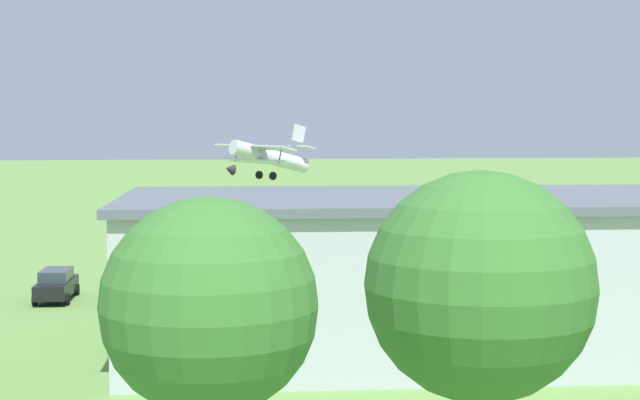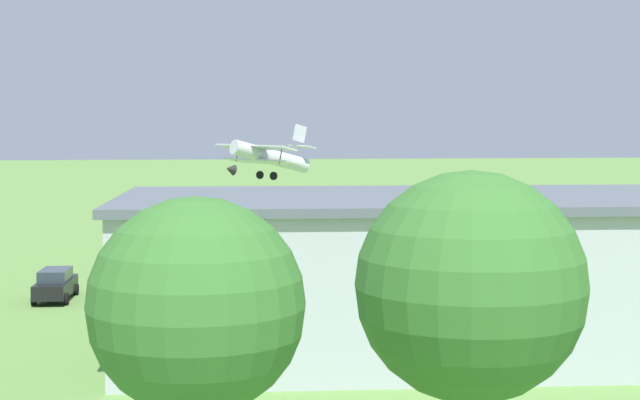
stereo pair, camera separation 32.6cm
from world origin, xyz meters
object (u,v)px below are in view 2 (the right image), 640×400
(car_blue, at_px, (147,288))
(tree_by_windsock, at_px, (197,308))
(biplane, at_px, (267,156))
(tree_at_field_edge, at_px, (470,287))
(hangar, at_px, (478,272))
(person_crossing_taxiway, at_px, (232,271))
(car_red, at_px, (624,275))
(person_at_fence_line, at_px, (172,271))
(car_black, at_px, (55,284))

(car_blue, xyz_separation_m, tree_by_windsock, (-2.68, 35.79, 5.37))
(biplane, bearing_deg, car_blue, 71.31)
(car_blue, relative_size, tree_at_field_edge, 0.51)
(hangar, bearing_deg, person_crossing_taxiway, -62.53)
(car_red, relative_size, tree_by_windsock, 0.53)
(biplane, distance_m, person_at_fence_line, 20.53)
(tree_at_field_edge, bearing_deg, person_at_fence_line, -78.71)
(car_blue, height_order, tree_at_field_edge, tree_at_field_edge)
(tree_by_windsock, bearing_deg, car_blue, -85.71)
(hangar, relative_size, car_black, 6.49)
(tree_at_field_edge, bearing_deg, car_black, -67.84)
(tree_at_field_edge, bearing_deg, person_crossing_taxiway, -83.92)
(car_red, distance_m, car_blue, 27.41)
(car_blue, height_order, person_at_fence_line, person_at_fence_line)
(biplane, bearing_deg, car_red, 130.26)
(tree_by_windsock, height_order, tree_at_field_edge, tree_at_field_edge)
(tree_by_windsock, bearing_deg, biplane, -95.21)
(biplane, xyz_separation_m, tree_by_windsock, (5.46, 59.86, -0.89))
(person_at_fence_line, bearing_deg, biplane, -110.82)
(person_at_fence_line, relative_size, tree_by_windsock, 0.21)
(hangar, distance_m, tree_by_windsock, 25.92)
(hangar, distance_m, person_crossing_taxiway, 21.42)
(biplane, bearing_deg, tree_at_field_edge, 90.68)
(car_black, distance_m, tree_at_field_edge, 37.01)
(car_black, relative_size, tree_at_field_edge, 0.56)
(biplane, height_order, person_crossing_taxiway, biplane)
(person_at_fence_line, bearing_deg, car_blue, 78.38)
(car_red, height_order, tree_by_windsock, tree_by_windsock)
(biplane, xyz_separation_m, car_black, (13.15, 22.52, -6.22))
(biplane, height_order, tree_at_field_edge, biplane)
(person_crossing_taxiway, xyz_separation_m, tree_at_field_edge, (-4.09, 38.36, 5.15))
(car_red, relative_size, tree_at_field_edge, 0.52)
(tree_by_windsock, xyz_separation_m, tree_at_field_edge, (-6.13, -3.38, -0.29))
(car_red, xyz_separation_m, car_blue, (27.38, 1.35, 0.03))
(hangar, distance_m, car_red, 19.36)
(car_red, xyz_separation_m, person_crossing_taxiway, (22.65, -4.59, -0.05))
(person_at_fence_line, xyz_separation_m, tree_by_windsock, (-1.49, 41.57, 5.32))
(biplane, bearing_deg, person_at_fence_line, 69.18)
(person_at_fence_line, bearing_deg, tree_by_windsock, 92.06)
(biplane, height_order, tree_by_windsock, biplane)
(biplane, height_order, person_at_fence_line, biplane)
(car_red, distance_m, car_black, 32.39)
(hangar, height_order, biplane, biplane)
(person_at_fence_line, relative_size, tree_at_field_edge, 0.21)
(biplane, relative_size, car_blue, 2.11)
(car_blue, relative_size, person_at_fence_line, 2.46)
(biplane, distance_m, person_crossing_taxiway, 19.49)
(person_at_fence_line, height_order, person_crossing_taxiway, person_at_fence_line)
(biplane, bearing_deg, hangar, 99.81)
(hangar, bearing_deg, car_black, -36.50)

